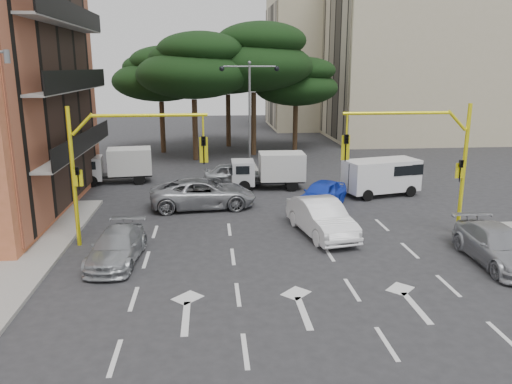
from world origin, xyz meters
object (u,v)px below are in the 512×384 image
Objects in this scene: car_silver_wagon at (117,247)px; car_silver_cross_a at (203,193)px; van_white at (381,177)px; box_truck_a at (117,166)px; signal_mast_right at (427,152)px; car_silver_cross_b at (234,174)px; signal_mast_left at (115,157)px; box_truck_b at (269,171)px; car_white_hatch at (321,218)px; car_blue_compact at (322,194)px; street_lamp_center at (250,98)px; car_silver_parked at (498,246)px.

car_silver_wagon is 0.76× the size of car_silver_cross_a.
van_white is 0.94× the size of box_truck_a.
signal_mast_right is at bearing -123.46° from car_silver_cross_a.
car_silver_cross_b is 9.44m from van_white.
signal_mast_left reaches higher than box_truck_b.
car_white_hatch is at bearing -137.94° from car_silver_cross_a.
signal_mast_right reaches higher than car_silver_cross_b.
signal_mast_right reaches higher than car_blue_compact.
car_silver_wagon is at bearing -174.94° from car_white_hatch.
car_silver_wagon is at bearing 151.31° from car_silver_cross_a.
car_blue_compact is 12.25m from car_silver_wagon.
street_lamp_center is 10.56m from car_blue_compact.
car_silver_cross_a is at bearing -146.09° from box_truck_a.
street_lamp_center reaches higher than van_white.
street_lamp_center is at bearing -146.43° from van_white.
signal_mast_left is 12.73m from car_silver_cross_b.
signal_mast_right is 15.65m from street_lamp_center.
van_white is (4.09, 2.09, 0.39)m from car_blue_compact.
car_blue_compact is at bearing 66.51° from car_white_hatch.
box_truck_a is (-9.00, -2.00, -4.28)m from street_lamp_center.
van_white is at bearing 85.54° from signal_mast_right.
signal_mast_left is 3.87m from car_silver_wagon.
signal_mast_right is 7.00m from car_blue_compact.
car_blue_compact is at bearing -76.80° from van_white.
signal_mast_left is 1.04× the size of car_silver_cross_a.
street_lamp_center is (6.80, 14.01, 1.54)m from signal_mast_left.
signal_mast_left is 12.51m from box_truck_a.
car_silver_cross_b is 7.80m from box_truck_a.
car_blue_compact is 1.04× the size of car_silver_cross_b.
car_silver_wagon is at bearing -84.47° from signal_mast_left.
car_silver_cross_a is at bearing -146.72° from car_blue_compact.
car_silver_wagon is (-6.60, -16.11, -4.79)m from street_lamp_center.
car_silver_parked is (14.98, -1.54, 0.08)m from car_silver_wagon.
signal_mast_right is 1.28× the size of box_truck_a.
car_blue_compact is 10.16m from car_silver_parked.
car_silver_cross_b is 0.91× the size of van_white.
box_truck_b is at bearing -79.58° from street_lamp_center.
car_white_hatch is 7.46m from car_silver_cross_a.
signal_mast_left is 16.16m from van_white.
street_lamp_center reaches higher than box_truck_a.
car_silver_cross_a is 5.87m from car_silver_cross_b.
box_truck_b is at bearing -111.74° from box_truck_a.
car_silver_cross_a is at bearing -94.47° from van_white.
box_truck_b is at bearing 122.15° from signal_mast_right.
street_lamp_center is 5.76m from car_silver_cross_b.
car_silver_cross_a is (-10.06, 5.48, -3.08)m from signal_mast_right.
box_truck_a is at bearing -167.47° from street_lamp_center.
signal_mast_left reaches higher than van_white.
box_truck_a reaches higher than car_blue_compact.
signal_mast_right reaches higher than car_white_hatch.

